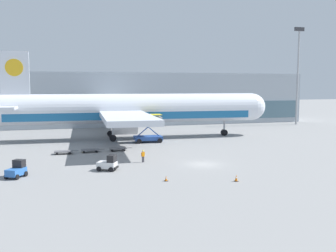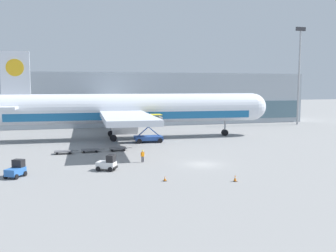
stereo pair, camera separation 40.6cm
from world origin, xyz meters
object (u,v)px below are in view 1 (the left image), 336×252
object	(u,v)px
airplane_main	(128,110)
scissor_lift_loader	(148,132)
baggage_dolly_lead	(64,152)
traffic_cone_far	(166,179)
baggage_dolly_third	(118,148)
baggage_dolly_second	(90,150)
ground_crew_near	(143,155)
light_mast	(298,69)
baggage_tug_foreground	(108,164)
baggage_tug_mid	(17,170)
traffic_cone_near	(236,178)

from	to	relation	value
airplane_main	scissor_lift_loader	distance (m)	7.51
baggage_dolly_lead	traffic_cone_far	distance (m)	23.13
baggage_dolly_third	traffic_cone_far	distance (m)	21.05
baggage_dolly_second	traffic_cone_far	bearing A→B (deg)	-70.54
airplane_main	ground_crew_near	bearing A→B (deg)	-92.08
light_mast	airplane_main	world-z (taller)	light_mast
scissor_lift_loader	baggage_tug_foreground	world-z (taller)	scissor_lift_loader
baggage_tug_mid	baggage_dolly_third	bearing A→B (deg)	-13.98
traffic_cone_near	traffic_cone_far	size ratio (longest dim) A/B	1.28
scissor_lift_loader	ground_crew_near	distance (m)	18.62
light_mast	baggage_tug_foreground	world-z (taller)	light_mast
traffic_cone_near	baggage_dolly_third	bearing A→B (deg)	113.01
baggage_tug_mid	baggage_dolly_second	world-z (taller)	baggage_tug_mid
baggage_tug_foreground	ground_crew_near	bearing A→B (deg)	64.08
baggage_dolly_lead	traffic_cone_near	xyz separation A→B (m)	(18.43, -22.66, -0.02)
light_mast	baggage_dolly_lead	distance (m)	69.87
light_mast	baggage_tug_foreground	distance (m)	71.98
baggage_tug_foreground	traffic_cone_far	xyz separation A→B (m)	(5.57, -7.08, -0.59)
traffic_cone_near	traffic_cone_far	distance (m)	7.83
baggage_dolly_lead	ground_crew_near	bearing A→B (deg)	-40.74
baggage_tug_mid	baggage_dolly_third	world-z (taller)	baggage_tug_mid
light_mast	baggage_dolly_lead	world-z (taller)	light_mast
airplane_main	baggage_dolly_lead	bearing A→B (deg)	-128.80
traffic_cone_near	baggage_dolly_lead	bearing A→B (deg)	129.13
ground_crew_near	traffic_cone_near	xyz separation A→B (m)	(7.81, -13.09, -0.63)
baggage_tug_foreground	baggage_dolly_second	bearing A→B (deg)	123.92
scissor_lift_loader	baggage_tug_mid	bearing A→B (deg)	-129.97
light_mast	traffic_cone_far	world-z (taller)	light_mast
baggage_tug_foreground	airplane_main	bearing A→B (deg)	103.75
baggage_dolly_lead	baggage_dolly_second	world-z (taller)	same
light_mast	baggage_dolly_lead	size ratio (longest dim) A/B	7.05
scissor_lift_loader	baggage_dolly_second	distance (m)	13.96
baggage_tug_foreground	ground_crew_near	distance (m)	6.45
scissor_lift_loader	traffic_cone_near	world-z (taller)	scissor_lift_loader
baggage_tug_foreground	baggage_tug_mid	bearing A→B (deg)	-147.81
ground_crew_near	baggage_dolly_lead	bearing A→B (deg)	120.93
baggage_dolly_third	airplane_main	bearing A→B (deg)	74.59
traffic_cone_far	airplane_main	bearing A→B (deg)	87.10
scissor_lift_loader	traffic_cone_near	bearing A→B (deg)	-81.60
baggage_dolly_lead	traffic_cone_near	bearing A→B (deg)	-49.61
light_mast	baggage_tug_foreground	bearing A→B (deg)	-143.17
baggage_dolly_lead	traffic_cone_far	bearing A→B (deg)	-60.52
baggage_dolly_third	ground_crew_near	world-z (taller)	ground_crew_near
airplane_main	traffic_cone_far	world-z (taller)	airplane_main
light_mast	baggage_tug_mid	size ratio (longest dim) A/B	9.30
baggage_dolly_second	ground_crew_near	world-z (taller)	ground_crew_near
baggage_dolly_second	baggage_dolly_lead	bearing A→B (deg)	-172.84
baggage_tug_mid	ground_crew_near	distance (m)	16.53
light_mast	traffic_cone_near	size ratio (longest dim) A/B	34.40
baggage_dolly_third	ground_crew_near	distance (m)	10.31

